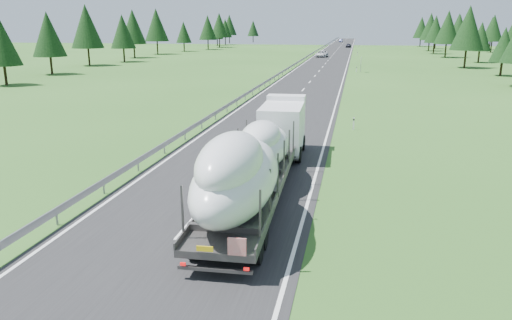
% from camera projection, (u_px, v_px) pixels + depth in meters
% --- Properties ---
extents(road_surface, '(10.00, 400.00, 0.02)m').
position_uv_depth(road_surface, '(326.00, 63.00, 106.65)').
color(road_surface, black).
rests_on(road_surface, ground).
extents(guardrail, '(0.10, 400.00, 0.76)m').
position_uv_depth(guardrail, '(301.00, 60.00, 107.44)').
color(guardrail, slate).
rests_on(guardrail, ground).
extents(marker_posts, '(0.13, 350.08, 1.00)m').
position_uv_depth(marker_posts, '(358.00, 49.00, 157.33)').
color(marker_posts, silver).
rests_on(marker_posts, ground).
extents(highway_sign, '(0.08, 0.90, 2.60)m').
position_uv_depth(highway_sign, '(361.00, 62.00, 85.89)').
color(highway_sign, slate).
rests_on(highway_sign, ground).
extents(tree_line_left, '(14.07, 256.34, 12.29)m').
position_uv_depth(tree_line_left, '(147.00, 29.00, 123.72)').
color(tree_line_left, black).
rests_on(tree_line_left, ground).
extents(boat_truck, '(3.16, 19.36, 4.29)m').
position_uv_depth(boat_truck, '(256.00, 154.00, 23.00)').
color(boat_truck, white).
rests_on(boat_truck, ground).
extents(distant_van, '(3.05, 5.94, 1.60)m').
position_uv_depth(distant_van, '(322.00, 54.00, 126.40)').
color(distant_van, silver).
rests_on(distant_van, ground).
extents(distant_car_dark, '(2.09, 4.30, 1.42)m').
position_uv_depth(distant_car_dark, '(348.00, 46.00, 178.72)').
color(distant_car_dark, black).
rests_on(distant_car_dark, ground).
extents(distant_car_blue, '(1.51, 4.25, 1.40)m').
position_uv_depth(distant_car_blue, '(341.00, 41.00, 234.10)').
color(distant_car_blue, '#171F41').
rests_on(distant_car_blue, ground).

